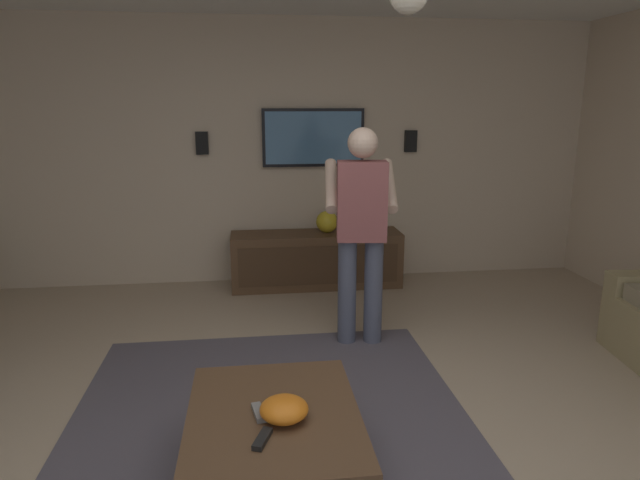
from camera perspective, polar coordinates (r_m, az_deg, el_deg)
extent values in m
plane|color=tan|center=(3.00, -0.16, -22.90)|extent=(7.75, 7.75, 0.00)
cube|color=#C6B299|center=(5.70, -4.27, 8.92)|extent=(0.10, 6.63, 2.63)
cube|color=#514C56|center=(3.08, -4.84, -21.73)|extent=(3.16, 2.32, 0.01)
cube|color=#513823|center=(2.72, -4.80, -18.25)|extent=(1.00, 0.80, 0.10)
cylinder|color=#513823|center=(3.20, 0.91, -17.01)|extent=(0.07, 0.07, 0.30)
cylinder|color=#513823|center=(3.19, -11.11, -17.45)|extent=(0.07, 0.07, 0.30)
cube|color=#452F1E|center=(2.86, -4.69, -22.50)|extent=(0.88, 0.68, 0.03)
cube|color=#513823|center=(5.58, -0.38, -2.01)|extent=(0.44, 1.70, 0.55)
cube|color=#412C1C|center=(5.37, -0.10, -2.66)|extent=(0.01, 1.56, 0.39)
cube|color=black|center=(5.62, -0.70, 10.53)|extent=(0.05, 1.02, 0.58)
cube|color=#426A92|center=(5.60, -0.67, 10.52)|extent=(0.01, 0.96, 0.52)
cylinder|color=#4C5166|center=(4.23, 5.52, -5.35)|extent=(0.14, 0.14, 0.82)
cylinder|color=#4C5166|center=(4.22, 2.81, -5.37)|extent=(0.14, 0.14, 0.82)
cube|color=#8C4C4C|center=(4.05, 4.34, 4.04)|extent=(0.26, 0.38, 0.58)
sphere|color=beige|center=(4.00, 4.45, 9.98)|extent=(0.22, 0.22, 0.22)
cylinder|color=beige|center=(4.24, 7.15, 5.63)|extent=(0.49, 0.15, 0.37)
cylinder|color=beige|center=(4.20, 1.17, 5.67)|extent=(0.49, 0.15, 0.37)
cube|color=white|center=(4.43, 3.96, 4.74)|extent=(0.05, 0.05, 0.16)
ellipsoid|color=orange|center=(2.62, -3.74, -17.06)|extent=(0.22, 0.22, 0.10)
cube|color=white|center=(2.70, -4.10, -17.00)|extent=(0.12, 0.15, 0.02)
cube|color=black|center=(2.50, -5.98, -19.77)|extent=(0.16, 0.10, 0.02)
cube|color=slate|center=(2.68, -6.35, -17.29)|extent=(0.16, 0.07, 0.02)
sphere|color=gold|center=(5.52, 0.73, 1.90)|extent=(0.22, 0.22, 0.22)
cube|color=black|center=(5.84, 9.35, 10.05)|extent=(0.06, 0.12, 0.22)
cube|color=black|center=(5.62, -12.10, 9.77)|extent=(0.06, 0.12, 0.22)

